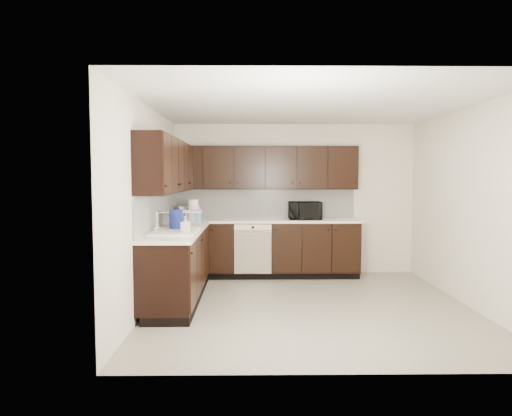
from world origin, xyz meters
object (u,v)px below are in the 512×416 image
Objects in this scene: microwave at (305,211)px; toaster_oven at (188,213)px; blue_pitcher at (176,220)px; sink at (175,237)px; storage_bin at (182,219)px.

microwave is 1.89m from toaster_oven.
blue_pitcher is (0.05, -1.46, 0.02)m from toaster_oven.
sink is at bearing -112.47° from toaster_oven.
sink is 2.47m from microwave.
toaster_oven is 1.31× the size of blue_pitcher.
microwave is at bearing -25.80° from toaster_oven.
toaster_oven is at bearing 92.34° from sink.
microwave is 2.33m from blue_pitcher.
blue_pitcher reaches higher than toaster_oven.
blue_pitcher is at bearing -143.22° from microwave.
sink is at bearing -88.81° from storage_bin.
blue_pitcher is (-0.02, 0.23, 0.19)m from sink.
storage_bin is (-1.83, -0.91, -0.04)m from microwave.
toaster_oven reaches higher than storage_bin.
storage_bin is (0.05, -0.95, -0.01)m from toaster_oven.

